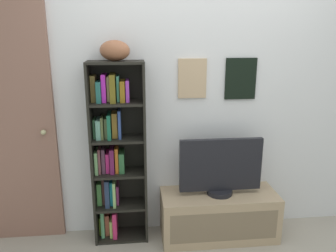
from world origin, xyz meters
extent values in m
cube|color=silver|center=(0.00, 1.13, 1.29)|extent=(4.80, 0.06, 2.58)
cube|color=tan|center=(-0.02, 1.09, 1.39)|extent=(0.24, 0.02, 0.33)
cube|color=#A1A1BA|center=(-0.02, 1.09, 1.39)|extent=(0.19, 0.01, 0.28)
cube|color=black|center=(0.40, 1.09, 1.38)|extent=(0.27, 0.02, 0.35)
cube|color=#8F9FBE|center=(0.40, 1.09, 1.38)|extent=(0.22, 0.01, 0.30)
cube|color=black|center=(-0.86, 0.97, 0.77)|extent=(0.02, 0.25, 1.55)
cube|color=black|center=(-0.43, 0.97, 0.77)|extent=(0.02, 0.25, 1.55)
cube|color=black|center=(-0.65, 1.10, 0.77)|extent=(0.45, 0.01, 1.55)
cube|color=black|center=(-0.65, 0.97, 0.01)|extent=(0.41, 0.24, 0.02)
cube|color=black|center=(-0.65, 0.97, 0.31)|extent=(0.41, 0.24, 0.02)
cube|color=black|center=(-0.65, 0.97, 0.61)|extent=(0.41, 0.24, 0.02)
cube|color=black|center=(-0.65, 0.97, 0.92)|extent=(0.41, 0.24, 0.02)
cube|color=black|center=(-0.65, 0.97, 1.22)|extent=(0.41, 0.24, 0.02)
cube|color=black|center=(-0.65, 0.97, 1.54)|extent=(0.41, 0.24, 0.02)
cube|color=olive|center=(-0.84, 1.03, 0.10)|extent=(0.02, 0.13, 0.17)
cube|color=#5DA96E|center=(-0.81, 1.01, 0.15)|extent=(0.03, 0.17, 0.25)
cube|color=#B2533F|center=(-0.78, 1.02, 0.12)|extent=(0.04, 0.14, 0.20)
cube|color=#9EC45C|center=(-0.74, 1.00, 0.10)|extent=(0.02, 0.18, 0.16)
cube|color=#C5295E|center=(-0.71, 0.99, 0.14)|extent=(0.04, 0.20, 0.24)
cube|color=#539B4C|center=(-0.83, 1.02, 0.42)|extent=(0.04, 0.14, 0.20)
cube|color=#4C2C2A|center=(-0.79, 1.02, 0.44)|extent=(0.02, 0.13, 0.24)
cube|color=#233250|center=(-0.76, 0.99, 0.44)|extent=(0.04, 0.19, 0.24)
cube|color=teal|center=(-0.73, 1.01, 0.43)|extent=(0.03, 0.15, 0.21)
cube|color=#88B266|center=(-0.70, 0.99, 0.44)|extent=(0.02, 0.20, 0.23)
cube|color=#782A5D|center=(-0.67, 1.02, 0.41)|extent=(0.02, 0.15, 0.17)
cube|color=#7CB470|center=(-0.83, 1.00, 0.72)|extent=(0.03, 0.18, 0.19)
cube|color=brown|center=(-0.81, 1.00, 0.73)|extent=(0.02, 0.17, 0.22)
cube|color=#4C2E41|center=(-0.78, 1.01, 0.73)|extent=(0.03, 0.16, 0.21)
cube|color=#CA2776|center=(-0.74, 1.01, 0.71)|extent=(0.03, 0.15, 0.17)
cube|color=#601946|center=(-0.71, 1.00, 0.73)|extent=(0.03, 0.18, 0.21)
cube|color=#BB621D|center=(-0.67, 1.01, 0.73)|extent=(0.03, 0.16, 0.22)
cube|color=#2B5D34|center=(-0.63, 1.00, 0.71)|extent=(0.04, 0.17, 0.17)
cube|color=#3D7A4C|center=(-0.84, 1.02, 1.00)|extent=(0.02, 0.14, 0.16)
cube|color=#66A08A|center=(-0.80, 1.00, 1.01)|extent=(0.04, 0.18, 0.16)
cube|color=#515C32|center=(-0.77, 1.00, 1.02)|extent=(0.02, 0.17, 0.18)
cube|color=#53613B|center=(-0.74, 1.01, 1.01)|extent=(0.02, 0.15, 0.17)
cube|color=#185D41|center=(-0.72, 0.99, 1.03)|extent=(0.03, 0.20, 0.21)
cube|color=#A2722B|center=(-0.67, 1.02, 1.03)|extent=(0.04, 0.14, 0.21)
cube|color=navy|center=(-0.63, 1.00, 1.04)|extent=(0.02, 0.17, 0.23)
cube|color=brown|center=(-0.83, 1.02, 1.33)|extent=(0.04, 0.14, 0.21)
cube|color=#215D57|center=(-0.78, 1.00, 1.31)|extent=(0.04, 0.18, 0.17)
cube|color=#C528CA|center=(-0.74, 1.01, 1.34)|extent=(0.03, 0.16, 0.22)
cube|color=tan|center=(-0.71, 1.03, 1.33)|extent=(0.02, 0.13, 0.20)
cube|color=brown|center=(-0.67, 0.99, 1.34)|extent=(0.04, 0.20, 0.22)
cube|color=#49A98D|center=(-0.63, 1.02, 1.33)|extent=(0.02, 0.14, 0.21)
cube|color=#876017|center=(-0.60, 1.00, 1.31)|extent=(0.04, 0.17, 0.17)
cube|color=purple|center=(-0.56, 1.01, 1.31)|extent=(0.03, 0.16, 0.17)
ellipsoid|color=#93583A|center=(-0.65, 0.97, 1.63)|extent=(0.29, 0.25, 0.16)
cube|color=tan|center=(0.21, 0.90, 0.21)|extent=(1.01, 0.40, 0.41)
cube|color=#7C684F|center=(0.21, 0.71, 0.21)|extent=(0.91, 0.01, 0.26)
cylinder|color=black|center=(0.21, 0.90, 0.43)|extent=(0.22, 0.22, 0.04)
cube|color=black|center=(0.21, 0.90, 0.68)|extent=(0.71, 0.04, 0.46)
cube|color=silver|center=(0.21, 0.89, 0.68)|extent=(0.67, 0.01, 0.42)
cube|color=#855C4D|center=(-1.55, 1.08, 1.01)|extent=(0.76, 0.04, 2.03)
cube|color=brown|center=(-1.55, 1.06, 1.42)|extent=(0.49, 0.01, 0.73)
cube|color=brown|center=(-1.55, 1.06, 0.57)|extent=(0.49, 0.01, 0.73)
sphere|color=tan|center=(-1.26, 1.03, 0.97)|extent=(0.04, 0.04, 0.04)
camera|label=1|loc=(-0.51, -1.66, 1.75)|focal=35.43mm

